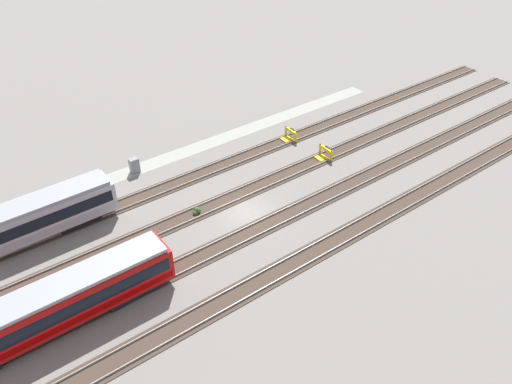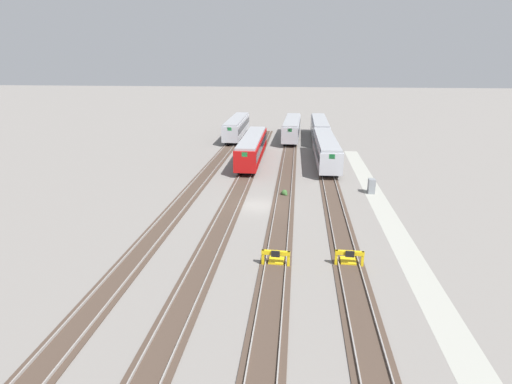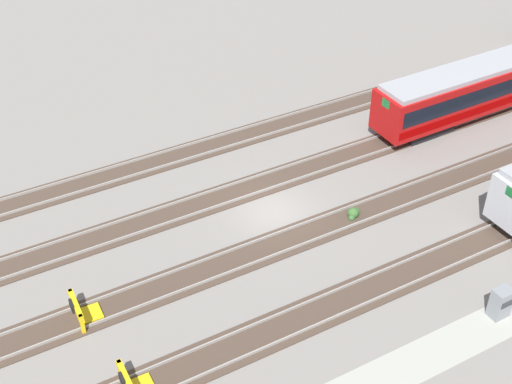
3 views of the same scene
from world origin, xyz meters
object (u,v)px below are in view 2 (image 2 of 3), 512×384
at_px(subway_car_front_row_centre, 237,127).
at_px(bumper_stop_near_inner_track, 276,257).
at_px(weed_clump, 284,193).
at_px(subway_car_front_row_left_inner, 326,149).
at_px(subway_car_front_row_leftmost, 292,128).
at_px(electrical_cabinet, 371,186).
at_px(subway_car_front_row_rightmost, 320,128).
at_px(bumper_stop_nearest_track, 349,258).
at_px(subway_car_front_row_right_inner, 252,148).

relative_size(subway_car_front_row_centre, bumper_stop_near_inner_track, 8.98).
bearing_deg(weed_clump, subway_car_front_row_left_inner, -19.36).
bearing_deg(subway_car_front_row_leftmost, bumper_stop_near_inner_track, 179.95).
distance_m(subway_car_front_row_left_inner, electrical_cabinet, 13.81).
distance_m(bumper_stop_near_inner_track, electrical_cabinet, 19.59).
xyz_separation_m(subway_car_front_row_left_inner, electrical_cabinet, (-13.09, -4.23, -1.24)).
relative_size(subway_car_front_row_leftmost, subway_car_front_row_rightmost, 1.00).
xyz_separation_m(subway_car_front_row_leftmost, bumper_stop_nearest_track, (-48.40, -5.07, -1.53)).
bearing_deg(bumper_stop_nearest_track, weed_clump, 18.87).
distance_m(subway_car_front_row_left_inner, weed_clump, 15.72).
bearing_deg(bumper_stop_near_inner_track, bumper_stop_nearest_track, -84.11).
bearing_deg(weed_clump, bumper_stop_nearest_track, -161.13).
height_order(subway_car_front_row_right_inner, weed_clump, subway_car_front_row_right_inner).
distance_m(subway_car_front_row_leftmost, subway_car_front_row_left_inner, 19.33).
height_order(subway_car_front_row_rightmost, weed_clump, subway_car_front_row_rightmost).
xyz_separation_m(subway_car_front_row_centre, subway_car_front_row_right_inner, (-18.73, -5.10, 0.00)).
xyz_separation_m(subway_car_front_row_centre, electrical_cabinet, (-31.82, -19.68, -1.24)).
height_order(subway_car_front_row_left_inner, subway_car_front_row_right_inner, same).
relative_size(bumper_stop_nearest_track, weed_clump, 2.18).
height_order(subway_car_front_row_centre, bumper_stop_nearest_track, subway_car_front_row_centre).
height_order(subway_car_front_row_right_inner, subway_car_front_row_rightmost, same).
xyz_separation_m(subway_car_front_row_leftmost, subway_car_front_row_centre, (0.09, 10.34, 0.00)).
height_order(bumper_stop_nearest_track, electrical_cabinet, electrical_cabinet).
xyz_separation_m(subway_car_front_row_right_inner, bumper_stop_near_inner_track, (-30.28, -5.19, -1.53)).
bearing_deg(subway_car_front_row_rightmost, bumper_stop_nearest_track, 179.97).
distance_m(subway_car_front_row_centre, electrical_cabinet, 37.43).
bearing_deg(subway_car_front_row_right_inner, electrical_cabinet, -131.93).
distance_m(subway_car_front_row_centre, bumper_stop_near_inner_track, 50.11).
distance_m(subway_car_front_row_right_inner, electrical_cabinet, 19.63).
height_order(subway_car_front_row_leftmost, subway_car_front_row_rightmost, same).
xyz_separation_m(subway_car_front_row_leftmost, subway_car_front_row_right_inner, (-18.65, 5.23, 0.00)).
distance_m(subway_car_front_row_left_inner, subway_car_front_row_centre, 24.28).
xyz_separation_m(subway_car_front_row_left_inner, bumper_stop_near_inner_track, (-30.28, 5.16, -1.53)).
distance_m(subway_car_front_row_right_inner, weed_clump, 15.72).
height_order(subway_car_front_row_leftmost, subway_car_front_row_centre, same).
bearing_deg(subway_car_front_row_right_inner, bumper_stop_near_inner_track, -170.28).
xyz_separation_m(bumper_stop_near_inner_track, electrical_cabinet, (17.19, -9.39, 0.29)).
height_order(subway_car_front_row_left_inner, weed_clump, subway_car_front_row_left_inner).
xyz_separation_m(subway_car_front_row_rightmost, bumper_stop_nearest_track, (-48.68, 0.02, -1.53)).
distance_m(subway_car_front_row_leftmost, bumper_stop_nearest_track, 48.69).
bearing_deg(subway_car_front_row_centre, weed_clump, -162.94).
bearing_deg(subway_car_front_row_rightmost, bumper_stop_near_inner_track, 174.04).
height_order(subway_car_front_row_left_inner, bumper_stop_nearest_track, subway_car_front_row_left_inner).
bearing_deg(subway_car_front_row_leftmost, weed_clump, 179.89).
distance_m(subway_car_front_row_rightmost, bumper_stop_near_inner_track, 49.50).
distance_m(subway_car_front_row_centre, subway_car_front_row_right_inner, 19.42).
bearing_deg(subway_car_front_row_leftmost, subway_car_front_row_centre, 89.51).
bearing_deg(subway_car_front_row_right_inner, subway_car_front_row_leftmost, -15.68).
distance_m(subway_car_front_row_right_inner, subway_car_front_row_rightmost, 21.56).
bearing_deg(subway_car_front_row_rightmost, subway_car_front_row_leftmost, 93.12).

